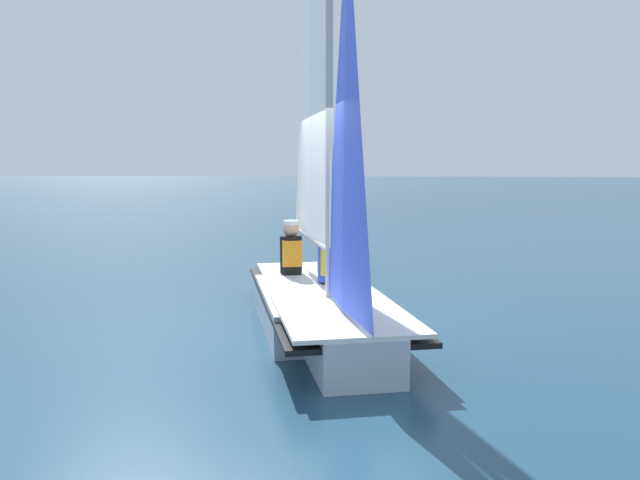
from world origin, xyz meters
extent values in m
plane|color=navy|center=(0.00, 0.00, 0.00)|extent=(260.00, 260.00, 0.00)
cube|color=#B2BCCC|center=(0.00, 0.00, 0.22)|extent=(2.09, 2.75, 0.44)
cube|color=#B2BCCC|center=(0.58, -1.63, 0.22)|extent=(1.04, 1.21, 0.44)
cube|color=#B2BCCC|center=(-0.58, 1.63, 0.22)|extent=(1.42, 1.35, 0.44)
cube|color=black|center=(0.00, 0.00, 0.36)|extent=(2.74, 4.56, 0.05)
cube|color=silver|center=(0.41, -1.15, 0.46)|extent=(1.84, 2.30, 0.04)
cylinder|color=#B7B7BC|center=(0.19, -0.52, 3.29)|extent=(0.08, 0.08, 5.71)
cylinder|color=#B7B7BC|center=(-0.19, 0.54, 0.99)|extent=(0.82, 2.15, 0.07)
pyramid|color=white|center=(-0.19, 0.54, 3.52)|extent=(0.76, 2.03, 5.00)
pyramid|color=blue|center=(0.47, -1.31, 2.39)|extent=(0.55, 1.43, 3.70)
cube|color=black|center=(-0.77, 2.17, 0.15)|extent=(0.06, 0.09, 0.31)
cube|color=black|center=(0.04, 0.53, 0.23)|extent=(0.32, 0.34, 0.45)
cylinder|color=blue|center=(0.04, 0.53, 0.71)|extent=(0.38, 0.38, 0.50)
cube|color=yellow|center=(0.04, 0.53, 0.73)|extent=(0.36, 0.41, 0.35)
sphere|color=#A87A56|center=(0.04, 0.53, 1.05)|extent=(0.22, 0.22, 0.22)
cylinder|color=red|center=(0.04, 0.53, 1.14)|extent=(0.27, 0.27, 0.06)
cube|color=black|center=(-0.58, 1.10, 0.23)|extent=(0.32, 0.34, 0.45)
cylinder|color=black|center=(-0.58, 1.10, 0.71)|extent=(0.38, 0.38, 0.50)
cube|color=orange|center=(-0.58, 1.10, 0.73)|extent=(0.36, 0.41, 0.35)
sphere|color=tan|center=(-0.58, 1.10, 1.05)|extent=(0.22, 0.22, 0.22)
cylinder|color=white|center=(-0.58, 1.10, 1.14)|extent=(0.27, 0.27, 0.06)
camera|label=1|loc=(1.19, -7.11, 1.87)|focal=35.00mm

